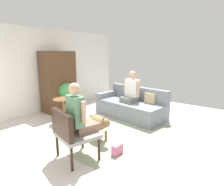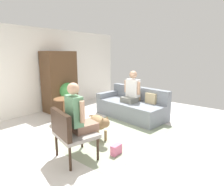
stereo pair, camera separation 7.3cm
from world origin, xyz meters
TOP-DOWN VIEW (x-y plane):
  - ground_plane at (0.00, 0.00)m, footprint 7.58×7.58m
  - back_wall at (0.00, 2.70)m, footprint 6.92×0.12m
  - area_rug at (0.10, -0.22)m, footprint 2.57×1.86m
  - couch at (1.41, 0.16)m, footprint 1.17×2.09m
  - armchair at (-1.23, -0.32)m, footprint 0.75×0.80m
  - person_on_couch at (1.38, 0.15)m, footprint 0.46×0.56m
  - person_on_armchair at (-1.07, -0.36)m, footprint 0.55×0.50m
  - round_end_table at (-0.08, 1.35)m, footprint 0.53×0.53m
  - dog at (-0.31, -0.13)m, footprint 0.46×0.83m
  - potted_plant at (0.54, 1.97)m, footprint 0.53×0.53m
  - armoire_cabinet at (0.50, 2.29)m, footprint 1.01×0.56m
  - handbag at (-0.58, -0.82)m, footprint 0.22×0.11m

SIDE VIEW (x-z plane):
  - ground_plane at x=0.00m, z-range 0.00..0.00m
  - area_rug at x=0.10m, z-range 0.00..0.01m
  - handbag at x=-0.58m, z-range 0.00..0.19m
  - couch at x=1.41m, z-range -0.12..0.71m
  - dog at x=-0.31m, z-range 0.08..0.66m
  - round_end_table at x=-0.08m, z-range 0.10..0.74m
  - armchair at x=-1.23m, z-range 0.09..0.99m
  - potted_plant at x=0.54m, z-range 0.14..1.06m
  - person_on_couch at x=1.38m, z-range 0.37..1.25m
  - person_on_armchair at x=-1.07m, z-range 0.38..1.25m
  - armoire_cabinet at x=0.50m, z-range 0.00..1.88m
  - back_wall at x=0.00m, z-range 0.00..2.57m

